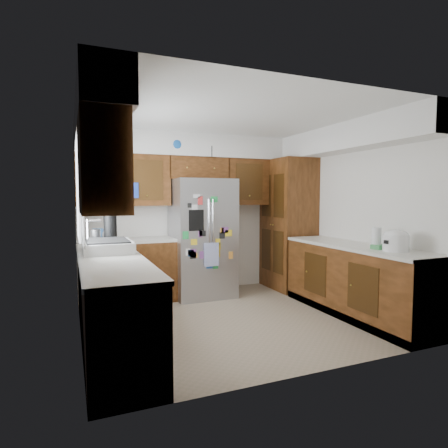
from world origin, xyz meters
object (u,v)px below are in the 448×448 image
(pantry, at_px, (288,224))
(paper_towel, at_px, (376,238))
(fridge, at_px, (202,238))
(rice_cooker, at_px, (396,240))

(pantry, bearing_deg, paper_towel, -90.58)
(fridge, height_order, rice_cooker, fridge)
(paper_towel, bearing_deg, fridge, 126.11)
(rice_cooker, relative_size, paper_towel, 1.15)
(rice_cooker, bearing_deg, pantry, 89.99)
(pantry, distance_m, rice_cooker, 2.24)
(fridge, height_order, paper_towel, fridge)
(pantry, xyz_separation_m, fridge, (-1.50, 0.05, -0.17))
(paper_towel, bearing_deg, rice_cooker, -85.85)
(rice_cooker, xyz_separation_m, paper_towel, (-0.02, 0.27, -0.00))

